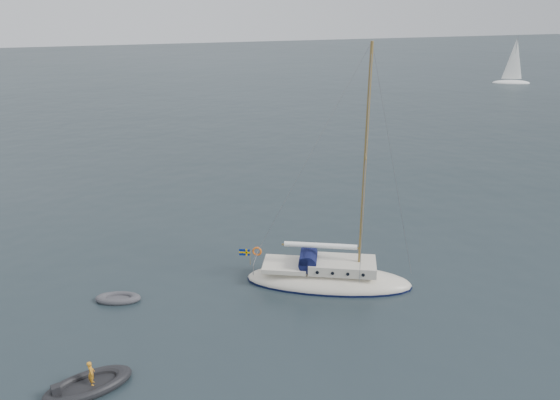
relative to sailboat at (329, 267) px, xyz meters
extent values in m
plane|color=black|center=(-0.25, 2.99, -1.07)|extent=(300.00, 300.00, 0.00)
ellipsoid|color=beige|center=(0.00, 0.00, -0.92)|extent=(9.47, 2.95, 1.58)
cube|color=beige|center=(0.73, 0.00, 0.17)|extent=(3.79, 2.00, 0.58)
cube|color=beige|center=(-2.53, 0.00, 0.00)|extent=(2.52, 2.00, 0.26)
cylinder|color=#0F133C|center=(-1.21, 0.00, 0.46)|extent=(1.01, 1.74, 1.01)
cube|color=#0F133C|center=(-1.42, 0.00, 0.67)|extent=(0.47, 1.74, 0.42)
cylinder|color=olive|center=(1.68, 0.00, 6.18)|extent=(0.16, 0.16, 12.62)
cylinder|color=olive|center=(1.68, 0.00, 6.82)|extent=(0.05, 2.31, 0.05)
cylinder|color=olive|center=(-0.53, 0.00, 1.29)|extent=(4.42, 0.11, 0.11)
cylinder|color=white|center=(-0.53, 0.00, 1.35)|extent=(4.11, 0.29, 0.29)
cylinder|color=gray|center=(-4.21, 0.00, 0.45)|extent=(0.04, 2.31, 0.04)
torus|color=orange|center=(-4.26, 0.63, 0.45)|extent=(0.57, 0.11, 0.57)
cylinder|color=olive|center=(-4.58, 0.00, 0.35)|extent=(0.03, 0.03, 0.95)
cube|color=navy|center=(-4.89, 0.00, 0.66)|extent=(0.63, 0.02, 0.40)
cube|color=#F1B500|center=(-4.89, 0.00, 0.66)|extent=(0.65, 0.03, 0.09)
cube|color=#F1B500|center=(-4.78, 0.00, 0.66)|extent=(0.09, 0.03, 0.42)
cylinder|color=black|center=(-0.63, 1.01, 0.17)|extent=(0.19, 0.06, 0.19)
cylinder|color=black|center=(-0.63, -1.01, 0.17)|extent=(0.19, 0.06, 0.19)
cylinder|color=black|center=(0.21, 1.01, 0.17)|extent=(0.19, 0.06, 0.19)
cylinder|color=black|center=(0.21, -1.01, 0.17)|extent=(0.19, 0.06, 0.19)
cylinder|color=black|center=(1.05, 1.01, 0.17)|extent=(0.19, 0.06, 0.19)
cylinder|color=black|center=(1.05, -1.01, 0.17)|extent=(0.19, 0.06, 0.19)
cylinder|color=black|center=(1.89, 1.01, 0.17)|extent=(0.19, 0.06, 0.19)
cylinder|color=black|center=(1.89, -1.01, 0.17)|extent=(0.19, 0.06, 0.19)
cube|color=#4D4D52|center=(-11.74, 1.37, -0.97)|extent=(1.51, 0.62, 0.09)
cube|color=black|center=(-12.99, -5.61, -0.94)|extent=(2.35, 0.98, 0.12)
cube|color=black|center=(-14.26, -5.61, -0.63)|extent=(0.34, 0.34, 0.59)
imported|color=orange|center=(-12.80, -5.61, -0.32)|extent=(0.37, 0.47, 1.15)
ellipsoid|color=white|center=(56.99, 58.51, -1.02)|extent=(6.65, 2.22, 1.11)
cylinder|color=gray|center=(56.99, 58.51, 3.36)|extent=(0.11, 0.11, 7.75)
cone|color=white|center=(56.94, 58.51, 3.36)|extent=(3.54, 3.54, 7.20)
camera|label=1|loc=(-10.23, -25.87, 14.85)|focal=35.00mm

